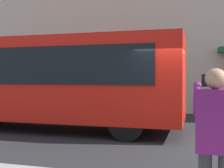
{
  "coord_description": "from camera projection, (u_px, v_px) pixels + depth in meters",
  "views": [
    {
      "loc": [
        -0.35,
        8.16,
        1.76
      ],
      "look_at": [
        2.12,
        -0.42,
        1.55
      ],
      "focal_mm": 47.08,
      "sensor_mm": 36.0,
      "label": 1
    }
  ],
  "objects": [
    {
      "name": "ground_plane",
      "position": [
        183.0,
        142.0,
        7.98
      ],
      "size": [
        60.0,
        60.0,
        0.0
      ],
      "primitive_type": "plane",
      "color": "#232326"
    },
    {
      "name": "red_bus",
      "position": [
        47.0,
        79.0,
        9.9
      ],
      "size": [
        9.05,
        2.54,
        3.08
      ],
      "color": "red",
      "rests_on": "ground_plane"
    },
    {
      "name": "pedestrian_photographer",
      "position": [
        216.0,
        136.0,
        3.06
      ],
      "size": [
        0.53,
        0.52,
        1.7
      ],
      "color": "#2D2D33",
      "rests_on": "sidewalk_curb"
    }
  ]
}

